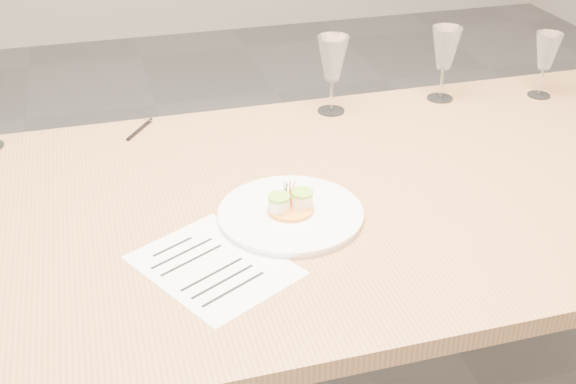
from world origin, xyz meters
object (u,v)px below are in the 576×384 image
object	(u,v)px
ballpoint_pen	(140,129)
wine_glass_2	(445,50)
recipe_sheet	(214,265)
wine_glass_3	(547,53)
dining_table	(255,229)
dinner_plate	(291,213)
wine_glass_1	(333,60)

from	to	relation	value
ballpoint_pen	wine_glass_2	size ratio (longest dim) A/B	0.53
recipe_sheet	wine_glass_3	distance (m)	1.19
ballpoint_pen	wine_glass_3	xyz separation A→B (m)	(1.12, -0.08, 0.12)
dining_table	recipe_sheet	xyz separation A→B (m)	(-0.13, -0.20, 0.07)
dinner_plate	wine_glass_1	world-z (taller)	wine_glass_1
dining_table	wine_glass_3	bearing A→B (deg)	20.86
recipe_sheet	ballpoint_pen	world-z (taller)	ballpoint_pen
dinner_plate	recipe_sheet	xyz separation A→B (m)	(-0.19, -0.12, -0.01)
wine_glass_3	ballpoint_pen	bearing A→B (deg)	175.99
dinner_plate	wine_glass_2	xyz separation A→B (m)	(0.58, 0.48, 0.13)
dinner_plate	wine_glass_2	size ratio (longest dim) A/B	1.46
ballpoint_pen	wine_glass_3	distance (m)	1.12
dining_table	dinner_plate	xyz separation A→B (m)	(0.06, -0.08, 0.08)
dining_table	wine_glass_2	size ratio (longest dim) A/B	11.66
dining_table	wine_glass_1	world-z (taller)	wine_glass_1
recipe_sheet	ballpoint_pen	bearing A→B (deg)	68.58
wine_glass_1	wine_glass_2	distance (m)	0.32
dinner_plate	recipe_sheet	world-z (taller)	dinner_plate
dining_table	wine_glass_2	xyz separation A→B (m)	(0.64, 0.41, 0.21)
ballpoint_pen	wine_glass_1	world-z (taller)	wine_glass_1
dining_table	wine_glass_1	size ratio (longest dim) A/B	11.48
dinner_plate	wine_glass_3	xyz separation A→B (m)	(0.86, 0.43, 0.12)
dinner_plate	ballpoint_pen	bearing A→B (deg)	117.05
dining_table	wine_glass_1	distance (m)	0.56
wine_glass_3	wine_glass_1	bearing A→B (deg)	174.47
dinner_plate	wine_glass_2	world-z (taller)	wine_glass_2
dining_table	wine_glass_2	world-z (taller)	wine_glass_2
wine_glass_1	wine_glass_2	size ratio (longest dim) A/B	1.02
recipe_sheet	wine_glass_2	bearing A→B (deg)	10.50
dinner_plate	ballpoint_pen	xyz separation A→B (m)	(-0.26, 0.51, -0.01)
wine_glass_3	recipe_sheet	bearing A→B (deg)	-152.20
recipe_sheet	wine_glass_2	size ratio (longest dim) A/B	1.74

